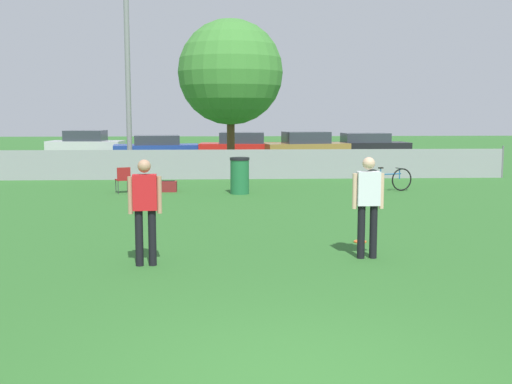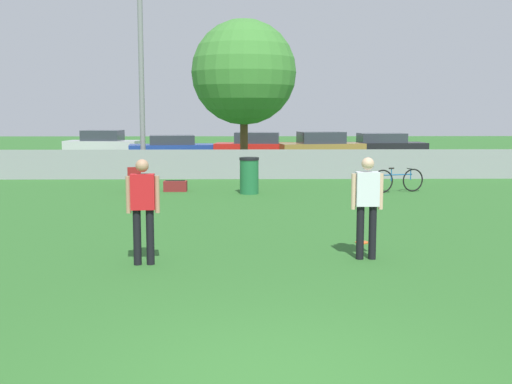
{
  "view_description": "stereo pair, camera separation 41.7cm",
  "coord_description": "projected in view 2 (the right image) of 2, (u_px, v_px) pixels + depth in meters",
  "views": [
    {
      "loc": [
        -0.72,
        -5.71,
        2.49
      ],
      "look_at": [
        -0.1,
        5.75,
        1.05
      ],
      "focal_mm": 45.0,
      "sensor_mm": 36.0,
      "label": 1
    },
    {
      "loc": [
        -0.3,
        -5.72,
        2.49
      ],
      "look_at": [
        -0.1,
        5.75,
        1.05
      ],
      "focal_mm": 45.0,
      "sensor_mm": 36.0,
      "label": 2
    }
  ],
  "objects": [
    {
      "name": "fence_backline",
      "position": [
        253.0,
        164.0,
        23.78
      ],
      "size": [
        19.94,
        0.07,
        1.21
      ],
      "color": "gray",
      "rests_on": "ground_plane"
    },
    {
      "name": "trash_bin",
      "position": [
        249.0,
        176.0,
        19.52
      ],
      "size": [
        0.6,
        0.6,
        1.11
      ],
      "color": "#1E6638",
      "rests_on": "ground_plane"
    },
    {
      "name": "bicycle_sideline",
      "position": [
        398.0,
        180.0,
        19.9
      ],
      "size": [
        1.73,
        0.64,
        0.78
      ],
      "rotation": [
        0.0,
        0.0,
        0.31
      ],
      "color": "black",
      "rests_on": "ground_plane"
    },
    {
      "name": "frisbee_disc",
      "position": [
        362.0,
        242.0,
        12.23
      ],
      "size": [
        0.25,
        0.25,
        0.03
      ],
      "color": "#E5591E",
      "rests_on": "ground_plane"
    },
    {
      "name": "parked_car_blue",
      "position": [
        172.0,
        148.0,
        32.33
      ],
      "size": [
        4.44,
        2.35,
        1.32
      ],
      "rotation": [
        0.0,
        0.0,
        0.13
      ],
      "color": "black",
      "rests_on": "ground_plane"
    },
    {
      "name": "folding_chair_sideline",
      "position": [
        134.0,
        178.0,
        19.77
      ],
      "size": [
        0.53,
        0.53,
        0.81
      ],
      "rotation": [
        0.0,
        0.0,
        3.49
      ],
      "color": "#333338",
      "rests_on": "ground_plane"
    },
    {
      "name": "parked_car_silver",
      "position": [
        103.0,
        145.0,
        34.94
      ],
      "size": [
        4.05,
        2.03,
        1.49
      ],
      "rotation": [
        0.0,
        0.0,
        -0.07
      ],
      "color": "black",
      "rests_on": "ground_plane"
    },
    {
      "name": "light_pole",
      "position": [
        141.0,
        52.0,
        24.56
      ],
      "size": [
        0.9,
        0.36,
        8.02
      ],
      "color": "gray",
      "rests_on": "ground_plane"
    },
    {
      "name": "player_receiver_white",
      "position": [
        367.0,
        201.0,
        10.78
      ],
      "size": [
        0.54,
        0.22,
        1.73
      ],
      "rotation": [
        0.0,
        0.0,
        0.01
      ],
      "color": "black",
      "rests_on": "ground_plane"
    },
    {
      "name": "tree_near_pole",
      "position": [
        244.0,
        72.0,
        26.01
      ],
      "size": [
        4.26,
        4.26,
        6.22
      ],
      "color": "brown",
      "rests_on": "ground_plane"
    },
    {
      "name": "gear_bag_sideline",
      "position": [
        175.0,
        186.0,
        20.18
      ],
      "size": [
        0.72,
        0.4,
        0.35
      ],
      "color": "maroon",
      "rests_on": "ground_plane"
    },
    {
      "name": "ground_plane",
      "position": [
        277.0,
        380.0,
        5.99
      ],
      "size": [
        120.0,
        120.0,
        0.0
      ],
      "primitive_type": "plane",
      "color": "#2D6628"
    },
    {
      "name": "parked_car_red",
      "position": [
        257.0,
        147.0,
        32.41
      ],
      "size": [
        4.37,
        2.05,
        1.46
      ],
      "rotation": [
        0.0,
        0.0,
        -0.08
      ],
      "color": "black",
      "rests_on": "ground_plane"
    },
    {
      "name": "parked_car_dark",
      "position": [
        381.0,
        146.0,
        33.92
      ],
      "size": [
        4.67,
        2.04,
        1.37
      ],
      "rotation": [
        0.0,
        0.0,
        0.07
      ],
      "color": "black",
      "rests_on": "ground_plane"
    },
    {
      "name": "player_defender_red",
      "position": [
        143.0,
        204.0,
        10.39
      ],
      "size": [
        0.54,
        0.25,
        1.73
      ],
      "rotation": [
        0.0,
        0.0,
        0.08
      ],
      "color": "black",
      "rests_on": "ground_plane"
    },
    {
      "name": "parked_car_tan",
      "position": [
        321.0,
        148.0,
        31.66
      ],
      "size": [
        4.36,
        2.39,
        1.51
      ],
      "rotation": [
        0.0,
        0.0,
        0.18
      ],
      "color": "black",
      "rests_on": "ground_plane"
    }
  ]
}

